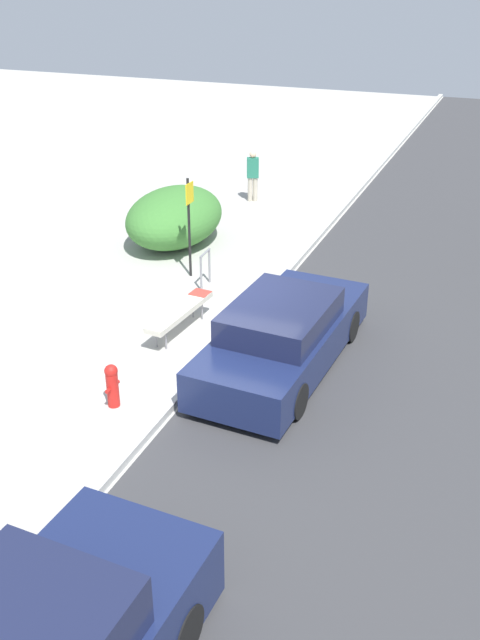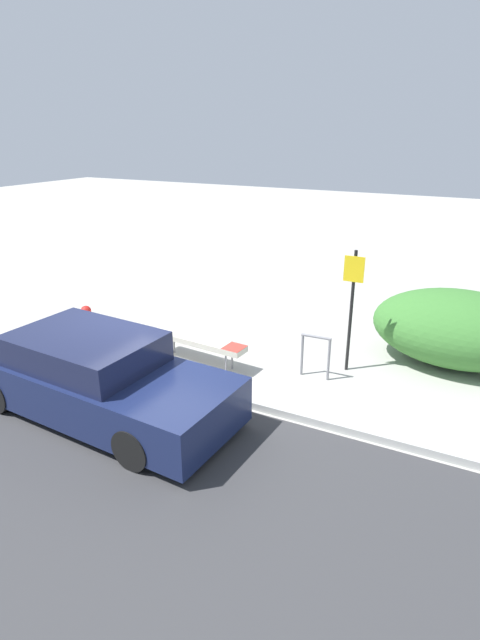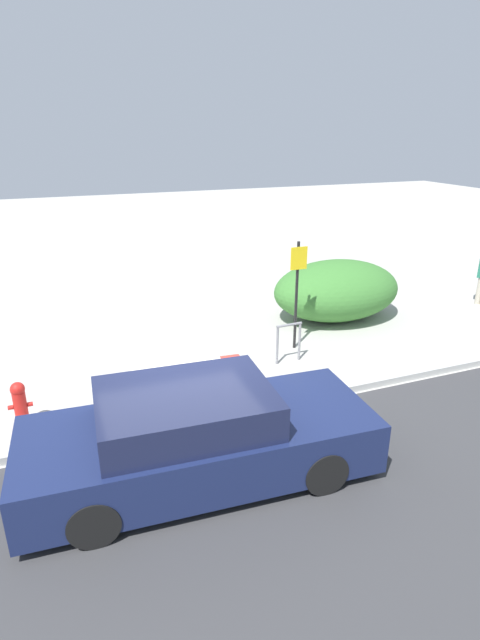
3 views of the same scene
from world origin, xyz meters
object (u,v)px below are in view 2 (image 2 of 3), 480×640
at_px(sign_post, 352,300).
at_px(parked_car_near, 95,377).
at_px(bench, 199,341).
at_px(bike_rack, 316,352).
at_px(fire_hydrant, 87,322).

relative_size(sign_post, parked_car_near, 0.49).
xyz_separation_m(bench, bike_rack, (2.19, 0.45, 0.05)).
distance_m(bench, sign_post, 2.97).
xyz_separation_m(bike_rack, fire_hydrant, (-4.92, -0.57, -0.09)).
distance_m(sign_post, parked_car_near, 4.60).
bearing_deg(bench, sign_post, 25.56).
height_order(bench, parked_car_near, parked_car_near).
bearing_deg(bench, bike_rack, 16.04).
bearing_deg(fire_hydrant, bike_rack, 6.64).
bearing_deg(bench, parked_car_near, -97.86).
bearing_deg(sign_post, bike_rack, -127.63).
height_order(bench, fire_hydrant, fire_hydrant).
relative_size(bike_rack, sign_post, 0.36).
height_order(bike_rack, parked_car_near, parked_car_near).
bearing_deg(fire_hydrant, parked_car_near, -43.97).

